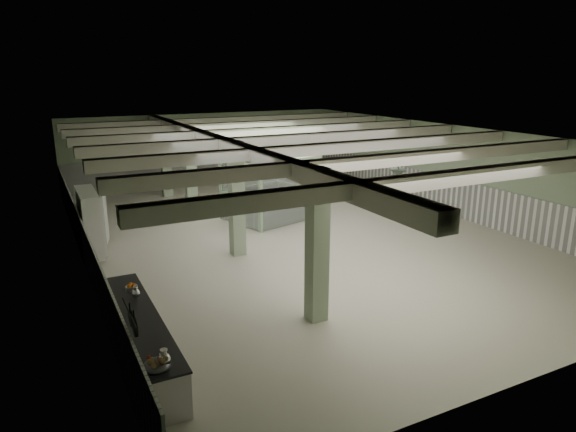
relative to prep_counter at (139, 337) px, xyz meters
name	(u,v)px	position (x,y,z in m)	size (l,w,h in m)	color
floor	(293,235)	(6.54, 5.89, -0.46)	(20.00, 20.00, 0.00)	beige
ceiling	(293,133)	(6.54, 5.89, 3.14)	(14.00, 20.00, 0.02)	beige
wall_back	(204,149)	(6.54, 15.89, 1.34)	(14.00, 0.02, 3.60)	#99AF8C
wall_front	(548,290)	(6.54, -4.11, 1.34)	(14.00, 0.02, 3.60)	#99AF8C
wall_left	(78,209)	(-0.46, 5.89, 1.34)	(0.02, 20.00, 3.60)	#99AF8C
wall_right	(446,169)	(13.54, 5.89, 1.34)	(0.02, 20.00, 3.60)	#99AF8C
wainscot_left	(83,243)	(-0.43, 5.89, 0.29)	(0.05, 19.90, 1.50)	white
wainscot_right	(443,194)	(13.52, 5.89, 0.29)	(0.05, 19.90, 1.50)	white
wainscot_back	(205,169)	(6.54, 15.87, 0.29)	(13.90, 0.05, 1.50)	white
girder	(224,144)	(4.04, 5.89, 2.92)	(0.45, 19.90, 0.40)	beige
beam_a	(455,178)	(6.54, -1.61, 2.96)	(13.90, 0.35, 0.32)	beige
beam_b	(383,160)	(6.54, 0.89, 2.96)	(13.90, 0.35, 0.32)	beige
beam_c	(332,148)	(6.54, 3.39, 2.96)	(13.90, 0.35, 0.32)	beige
beam_d	(293,139)	(6.54, 5.89, 2.96)	(13.90, 0.35, 0.32)	beige
beam_e	(263,132)	(6.54, 8.39, 2.96)	(13.90, 0.35, 0.32)	beige
beam_f	(239,126)	(6.54, 10.89, 2.96)	(13.90, 0.35, 0.32)	beige
beam_g	(219,121)	(6.54, 13.39, 2.96)	(13.90, 0.35, 0.32)	beige
column_a	(317,246)	(4.04, -0.11, 1.34)	(0.42, 0.42, 3.60)	#9BB18E
column_b	(237,199)	(4.04, 4.89, 1.34)	(0.42, 0.42, 3.60)	#9BB18E
column_c	(190,172)	(4.04, 9.89, 1.34)	(0.42, 0.42, 3.60)	#9BB18E
column_d	(165,158)	(4.04, 13.89, 1.34)	(0.42, 0.42, 3.60)	#9BB18E
hook_rail	(129,312)	(-0.39, -1.71, 1.39)	(0.02, 0.02, 1.20)	black
pendant_front	(398,173)	(7.04, 0.89, 2.59)	(0.44, 0.44, 0.22)	#2C3B2F
pendant_mid	(299,147)	(7.04, 6.39, 2.59)	(0.44, 0.44, 0.22)	#2C3B2F
pendant_back	(246,133)	(7.04, 11.39, 2.59)	(0.44, 0.44, 0.22)	#2C3B2F
prep_counter	(139,337)	(0.00, 0.00, 0.00)	(0.83, 4.75, 0.91)	silver
pitcher_near	(136,292)	(0.16, 0.94, 0.57)	(0.18, 0.21, 0.27)	silver
pitcher_far	(164,358)	(0.05, -2.01, 0.60)	(0.22, 0.25, 0.32)	silver
veg_colander	(156,363)	(-0.07, -2.00, 0.54)	(0.46, 0.46, 0.21)	#47464C
orange_bowl	(132,289)	(0.15, 1.39, 0.49)	(0.27, 0.27, 0.10)	#B2B2B7
skillet_near	(135,327)	(-0.34, -1.83, 1.17)	(0.32, 0.32, 0.04)	black
skillet_far	(131,318)	(-0.34, -1.48, 1.17)	(0.29, 0.29, 0.04)	black
walkin_cooler	(91,225)	(-0.08, 6.90, 0.52)	(0.81, 2.14, 1.97)	silver
guard_booth	(269,176)	(6.69, 8.22, 1.26)	(3.74, 3.40, 2.52)	#A0C19A
filing_cabinet	(307,197)	(8.62, 8.62, 0.12)	(0.37, 0.54, 1.16)	#616150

